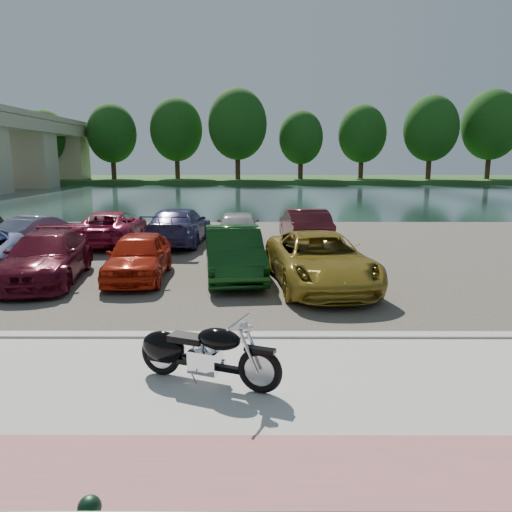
% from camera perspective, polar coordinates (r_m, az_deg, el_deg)
% --- Properties ---
extents(ground, '(200.00, 200.00, 0.00)m').
position_cam_1_polar(ground, '(7.81, 1.91, -14.83)').
color(ground, '#595447').
rests_on(ground, ground).
extents(promenade, '(60.00, 6.00, 0.10)m').
position_cam_1_polar(promenade, '(6.90, 2.18, -18.07)').
color(promenade, '#BAB6AF').
rests_on(promenade, ground).
extents(pink_path, '(60.00, 2.00, 0.01)m').
position_cam_1_polar(pink_path, '(5.60, 2.77, -25.05)').
color(pink_path, '#AC6166').
rests_on(pink_path, promenade).
extents(kerb, '(60.00, 0.30, 0.14)m').
position_cam_1_polar(kerb, '(9.62, 1.55, -9.26)').
color(kerb, '#BAB6AF').
rests_on(kerb, ground).
extents(parking_lot, '(60.00, 18.00, 0.04)m').
position_cam_1_polar(parking_lot, '(18.34, 0.88, 0.38)').
color(parking_lot, '#423D35').
rests_on(parking_lot, ground).
extents(river, '(120.00, 40.00, 0.00)m').
position_cam_1_polar(river, '(47.15, 0.44, 6.87)').
color(river, '#172A28').
rests_on(river, ground).
extents(far_bank, '(120.00, 24.00, 0.60)m').
position_cam_1_polar(far_bank, '(79.09, 0.32, 8.75)').
color(far_bank, '#214E1C').
rests_on(far_bank, ground).
extents(far_trees, '(70.25, 10.68, 12.52)m').
position_cam_1_polar(far_trees, '(73.08, 3.87, 14.19)').
color(far_trees, '#382114').
rests_on(far_trees, far_bank).
extents(motorcycle, '(2.22, 1.12, 1.05)m').
position_cam_1_polar(motorcycle, '(7.67, -6.94, -10.82)').
color(motorcycle, black).
rests_on(motorcycle, promenade).
extents(car_3, '(2.51, 4.90, 1.36)m').
position_cam_1_polar(car_3, '(15.06, -22.85, -0.13)').
color(car_3, '#530B1B').
rests_on(car_3, parking_lot).
extents(car_4, '(1.77, 3.97, 1.33)m').
position_cam_1_polar(car_4, '(14.53, -13.29, 0.00)').
color(car_4, '#B3200B').
rests_on(car_4, parking_lot).
extents(car_5, '(2.04, 4.56, 1.45)m').
position_cam_1_polar(car_5, '(14.27, -2.57, 0.35)').
color(car_5, '#0F3711').
rests_on(car_5, parking_lot).
extents(car_6, '(2.93, 5.39, 1.43)m').
position_cam_1_polar(car_6, '(13.42, 7.28, -0.46)').
color(car_6, olive).
rests_on(car_6, parking_lot).
extents(car_9, '(2.48, 3.99, 1.24)m').
position_cam_1_polar(car_9, '(21.04, -23.34, 2.61)').
color(car_9, slate).
rests_on(car_9, parking_lot).
extents(car_10, '(2.55, 5.00, 1.35)m').
position_cam_1_polar(car_10, '(20.76, -16.18, 3.13)').
color(car_10, maroon).
rests_on(car_10, parking_lot).
extents(car_11, '(2.28, 5.11, 1.46)m').
position_cam_1_polar(car_11, '(20.22, -8.84, 3.39)').
color(car_11, navy).
rests_on(car_11, parking_lot).
extents(car_12, '(1.80, 4.20, 1.41)m').
position_cam_1_polar(car_12, '(19.72, -2.06, 3.25)').
color(car_12, '#BBBAB6').
rests_on(car_12, parking_lot).
extents(car_13, '(1.88, 4.52, 1.45)m').
position_cam_1_polar(car_13, '(19.93, 5.58, 3.35)').
color(car_13, '#4F151B').
rests_on(car_13, parking_lot).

